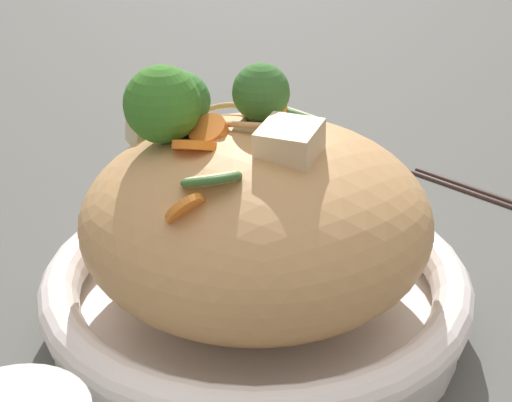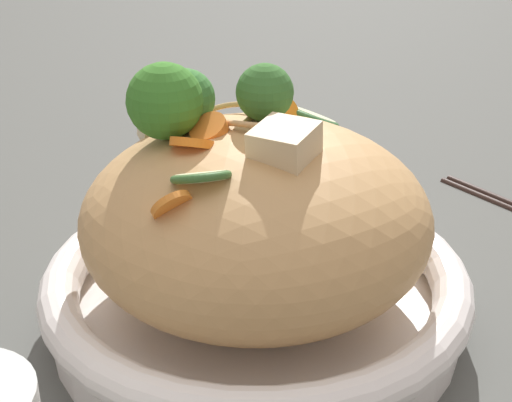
# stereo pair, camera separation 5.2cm
# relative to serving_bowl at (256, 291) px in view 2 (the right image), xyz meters

# --- Properties ---
(ground_plane) EXTENTS (3.00, 3.00, 0.00)m
(ground_plane) POSITION_rel_serving_bowl_xyz_m (0.00, 0.00, -0.03)
(ground_plane) COLOR #50524D
(serving_bowl) EXTENTS (0.31, 0.31, 0.05)m
(serving_bowl) POSITION_rel_serving_bowl_xyz_m (0.00, 0.00, 0.00)
(serving_bowl) COLOR white
(serving_bowl) RESTS_ON ground_plane
(noodle_heap) EXTENTS (0.24, 0.24, 0.14)m
(noodle_heap) POSITION_rel_serving_bowl_xyz_m (0.00, 0.00, 0.06)
(noodle_heap) COLOR tan
(noodle_heap) RESTS_ON serving_bowl
(broccoli_florets) EXTENTS (0.11, 0.10, 0.06)m
(broccoli_florets) POSITION_rel_serving_bowl_xyz_m (-0.01, 0.04, 0.14)
(broccoli_florets) COLOR #A2C270
(broccoli_florets) RESTS_ON serving_bowl
(carrot_coins) EXTENTS (0.17, 0.06, 0.04)m
(carrot_coins) POSITION_rel_serving_bowl_xyz_m (-0.02, 0.02, 0.12)
(carrot_coins) COLOR orange
(carrot_coins) RESTS_ON serving_bowl
(zucchini_slices) EXTENTS (0.20, 0.08, 0.03)m
(zucchini_slices) POSITION_rel_serving_bowl_xyz_m (0.03, 0.01, 0.11)
(zucchini_slices) COLOR beige
(zucchini_slices) RESTS_ON serving_bowl
(chicken_chunks) EXTENTS (0.06, 0.17, 0.05)m
(chicken_chunks) POSITION_rel_serving_bowl_xyz_m (-0.01, 0.02, 0.12)
(chicken_chunks) COLOR beige
(chicken_chunks) RESTS_ON serving_bowl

